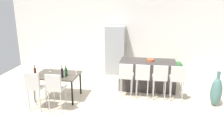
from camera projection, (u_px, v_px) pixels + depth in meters
ground_plane at (127, 97)px, 6.65m from camera, size 10.00×10.00×0.00m
back_wall at (134, 35)px, 8.79m from camera, size 10.00×0.12×2.90m
kitchen_island at (147, 75)px, 7.22m from camera, size 1.76×0.86×0.92m
bar_chair_left at (126, 75)px, 6.47m from camera, size 0.41×0.41×1.05m
bar_chair_middle at (143, 76)px, 6.40m from camera, size 0.41×0.41×1.05m
bar_chair_right at (160, 77)px, 6.33m from camera, size 0.42×0.42×1.05m
bar_chair_far at (177, 78)px, 6.25m from camera, size 0.41×0.41×1.05m
dining_table at (58, 77)px, 6.42m from camera, size 1.22×0.89×0.74m
dining_chair_near at (35, 85)px, 5.69m from camera, size 0.42×0.42×1.05m
dining_chair_far at (55, 87)px, 5.61m from camera, size 0.41×0.41×1.05m
wine_bottle_corner at (35, 72)px, 6.17m from camera, size 0.07×0.07×0.33m
wine_bottle_end at (66, 72)px, 6.24m from camera, size 0.08×0.08×0.29m
wine_bottle_middle at (62, 73)px, 6.10m from camera, size 0.06×0.06×0.34m
wine_glass_left at (50, 67)px, 6.62m from camera, size 0.07×0.07×0.17m
wine_glass_right at (76, 69)px, 6.42m from camera, size 0.07×0.07×0.17m
wine_glass_far at (62, 68)px, 6.56m from camera, size 0.07×0.07×0.17m
refrigerator at (116, 50)px, 8.64m from camera, size 0.72×0.68×1.84m
fruit_bowl at (150, 60)px, 7.06m from camera, size 0.24×0.24×0.07m
floor_vase at (216, 92)px, 6.01m from camera, size 0.30×0.30×0.99m
potted_plant at (178, 68)px, 8.44m from camera, size 0.36×0.36×0.56m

